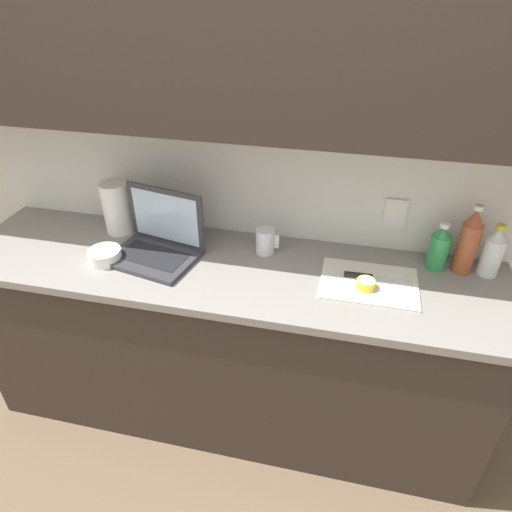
# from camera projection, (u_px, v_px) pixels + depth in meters

# --- Properties ---
(ground_plane) EXTENTS (12.00, 12.00, 0.00)m
(ground_plane) POSITION_uv_depth(u_px,v_px,m) (231.00, 407.00, 2.36)
(ground_plane) COLOR brown
(ground_plane) RESTS_ON ground
(wall_back) EXTENTS (5.20, 0.38, 2.60)m
(wall_back) POSITION_uv_depth(u_px,v_px,m) (234.00, 84.00, 1.68)
(wall_back) COLOR white
(wall_back) RESTS_ON ground_plane
(counter_unit) EXTENTS (2.29, 0.58, 0.89)m
(counter_unit) POSITION_uv_depth(u_px,v_px,m) (225.00, 342.00, 2.12)
(counter_unit) COLOR #332823
(counter_unit) RESTS_ON ground_plane
(laptop) EXTENTS (0.40, 0.33, 0.27)m
(laptop) POSITION_uv_depth(u_px,v_px,m) (158.00, 241.00, 1.92)
(laptop) COLOR #333338
(laptop) RESTS_ON counter_unit
(cutting_board) EXTENTS (0.37, 0.27, 0.01)m
(cutting_board) POSITION_uv_depth(u_px,v_px,m) (369.00, 283.00, 1.77)
(cutting_board) COLOR silver
(cutting_board) RESTS_ON counter_unit
(knife) EXTENTS (0.26, 0.04, 0.02)m
(knife) POSITION_uv_depth(u_px,v_px,m) (366.00, 277.00, 1.79)
(knife) COLOR silver
(knife) RESTS_ON cutting_board
(lemon_half_cut) EXTENTS (0.07, 0.07, 0.04)m
(lemon_half_cut) POSITION_uv_depth(u_px,v_px,m) (366.00, 284.00, 1.73)
(lemon_half_cut) COLOR yellow
(lemon_half_cut) RESTS_ON cutting_board
(bottle_green_soda) EXTENTS (0.08, 0.08, 0.21)m
(bottle_green_soda) POSITION_uv_depth(u_px,v_px,m) (439.00, 248.00, 1.82)
(bottle_green_soda) COLOR #2D934C
(bottle_green_soda) RESTS_ON counter_unit
(bottle_oil_tall) EXTENTS (0.08, 0.08, 0.29)m
(bottle_oil_tall) POSITION_uv_depth(u_px,v_px,m) (469.00, 242.00, 1.78)
(bottle_oil_tall) COLOR #A34C2D
(bottle_oil_tall) RESTS_ON counter_unit
(bottle_water_clear) EXTENTS (0.08, 0.08, 0.22)m
(bottle_water_clear) POSITION_uv_depth(u_px,v_px,m) (493.00, 252.00, 1.78)
(bottle_water_clear) COLOR silver
(bottle_water_clear) RESTS_ON counter_unit
(measuring_cup) EXTENTS (0.10, 0.08, 0.11)m
(measuring_cup) POSITION_uv_depth(u_px,v_px,m) (265.00, 241.00, 1.94)
(measuring_cup) COLOR silver
(measuring_cup) RESTS_ON counter_unit
(bowl_white) EXTENTS (0.14, 0.14, 0.05)m
(bowl_white) POSITION_uv_depth(u_px,v_px,m) (105.00, 256.00, 1.89)
(bowl_white) COLOR white
(bowl_white) RESTS_ON counter_unit
(paper_towel_roll) EXTENTS (0.13, 0.13, 0.24)m
(paper_towel_roll) POSITION_uv_depth(u_px,v_px,m) (117.00, 208.00, 2.06)
(paper_towel_roll) COLOR white
(paper_towel_roll) RESTS_ON counter_unit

